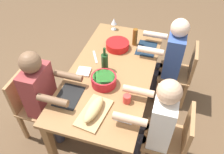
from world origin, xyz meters
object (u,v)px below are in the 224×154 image
wine_bottle (105,62)px  napkin_stack (84,72)px  chair_near_right (182,72)px  serving_bowl_greens (104,80)px  diner_far_left (43,93)px  chair_near_left (173,138)px  wine_glass (114,22)px  cutting_board (94,113)px  beer_bottle (135,37)px  serving_bowl_salad (117,45)px  bread_loaf (94,109)px  dining_table (112,75)px  diner_near_right (170,56)px  chair_far_left (32,102)px  diner_near_left (157,120)px  cup_near_left (127,99)px

wine_bottle → napkin_stack: (-0.12, 0.20, -0.10)m
chair_near_right → serving_bowl_greens: 1.13m
diner_far_left → napkin_stack: bearing=-39.7°
diner_far_left → chair_near_left: diner_far_left is taller
diner_far_left → wine_glass: 1.37m
diner_far_left → chair_near_right: bearing=-53.7°
cutting_board → napkin_stack: napkin_stack is taller
chair_near_right → beer_bottle: 0.74m
serving_bowl_salad → wine_bottle: size_ratio=0.98×
diner_far_left → cutting_board: size_ratio=3.00×
wine_bottle → chair_near_left: bearing=-119.7°
diner_far_left → chair_near_left: bearing=-90.0°
bread_loaf → beer_bottle: beer_bottle is taller
cutting_board → dining_table: bearing=1.7°
chair_near_left → serving_bowl_greens: bearing=71.5°
diner_near_right → wine_glass: bearing=69.2°
serving_bowl_salad → wine_glass: bearing=22.5°
diner_far_left → serving_bowl_greens: diner_far_left is taller
beer_bottle → napkin_stack: bearing=148.5°
chair_near_right → diner_near_right: (0.00, 0.18, 0.21)m
diner_near_right → wine_bottle: 0.86m
serving_bowl_salad → chair_far_left: bearing=141.7°
diner_near_right → serving_bowl_salad: (-0.09, 0.64, 0.09)m
serving_bowl_greens → diner_near_right: bearing=-39.4°
chair_near_left → diner_near_left: (-0.00, 0.18, 0.21)m
dining_table → diner_far_left: 0.78m
wine_glass → chair_far_left: bearing=157.1°
chair_near_right → chair_near_left: 1.00m
serving_bowl_salad → napkin_stack: (-0.54, 0.23, -0.04)m
beer_bottle → chair_near_left: bearing=-148.4°
serving_bowl_greens → beer_bottle: (0.78, -0.15, 0.05)m
wine_bottle → diner_far_left: bearing=133.6°
chair_far_left → wine_glass: 1.47m
chair_near_left → wine_bottle: bearing=60.3°
dining_table → wine_glass: bearing=15.2°
serving_bowl_salad → napkin_stack: size_ratio=2.03×
diner_far_left → beer_bottle: size_ratio=5.45×
beer_bottle → cup_near_left: bearing=-171.6°
diner_near_right → serving_bowl_salad: bearing=98.0°
diner_far_left → napkin_stack: diner_far_left is taller
serving_bowl_greens → cutting_board: serving_bowl_greens is taller
chair_far_left → wine_glass: size_ratio=5.12×
bread_loaf → wine_glass: size_ratio=1.93×
wine_glass → chair_near_right: bearing=-107.2°
diner_near_right → cup_near_left: 0.96m
diner_near_right → beer_bottle: bearing=84.7°
wine_glass → napkin_stack: (-0.94, 0.06, -0.10)m
chair_far_left → serving_bowl_greens: bearing=-70.8°
dining_table → serving_bowl_greens: 0.28m
serving_bowl_greens → cup_near_left: (-0.17, -0.29, -0.02)m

